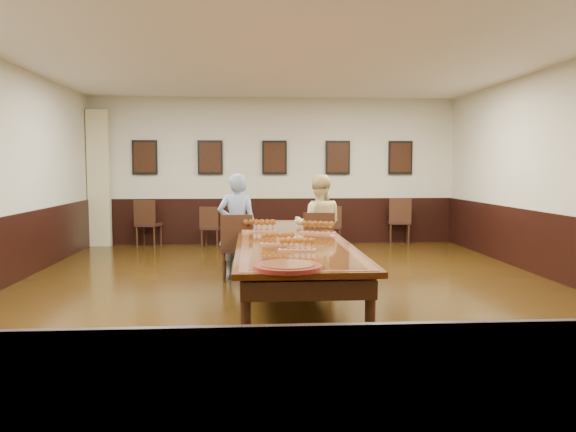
{
  "coord_description": "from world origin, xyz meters",
  "views": [
    {
      "loc": [
        -0.53,
        -7.38,
        1.69
      ],
      "look_at": [
        0.0,
        0.5,
        1.0
      ],
      "focal_mm": 35.0,
      "sensor_mm": 36.0,
      "label": 1
    }
  ],
  "objects": [
    {
      "name": "flight_c",
      "position": [
        -0.2,
        -0.65,
        0.82
      ],
      "size": [
        0.43,
        0.17,
        0.16
      ],
      "color": "#AC6448",
      "rests_on": "conference_table"
    },
    {
      "name": "curtain",
      "position": [
        -3.75,
        4.82,
        1.45
      ],
      "size": [
        0.45,
        0.18,
        2.9
      ],
      "primitive_type": "cube",
      "color": "#C8C08A",
      "rests_on": "floor"
    },
    {
      "name": "posters",
      "position": [
        0.0,
        4.94,
        1.9
      ],
      "size": [
        6.14,
        0.04,
        0.74
      ],
      "color": "black",
      "rests_on": "wall_back"
    },
    {
      "name": "chair_woman",
      "position": [
        0.52,
        1.16,
        0.5
      ],
      "size": [
        0.52,
        0.56,
        1.01
      ],
      "primitive_type": null,
      "rotation": [
        0.0,
        0.0,
        3.03
      ],
      "color": "black",
      "rests_on": "floor"
    },
    {
      "name": "person_man",
      "position": [
        -0.73,
        1.08,
        0.8
      ],
      "size": [
        0.59,
        0.39,
        1.6
      ],
      "primitive_type": "imported",
      "rotation": [
        0.0,
        0.0,
        3.15
      ],
      "color": "teal",
      "rests_on": "floor"
    },
    {
      "name": "spare_chair_a",
      "position": [
        -2.7,
        4.69,
        0.5
      ],
      "size": [
        0.56,
        0.6,
        1.0
      ],
      "primitive_type": null,
      "rotation": [
        0.0,
        0.0,
        2.93
      ],
      "color": "black",
      "rests_on": "floor"
    },
    {
      "name": "flight_b",
      "position": [
        0.41,
        0.41,
        0.84
      ],
      "size": [
        0.52,
        0.34,
        0.19
      ],
      "color": "#AC6448",
      "rests_on": "conference_table"
    },
    {
      "name": "spare_chair_c",
      "position": [
        1.19,
        4.54,
        0.43
      ],
      "size": [
        0.41,
        0.45,
        0.86
      ],
      "primitive_type": null,
      "rotation": [
        0.0,
        0.0,
        3.16
      ],
      "color": "black",
      "rests_on": "floor"
    },
    {
      "name": "spare_chair_d",
      "position": [
        2.75,
        4.78,
        0.51
      ],
      "size": [
        0.56,
        0.59,
        1.02
      ],
      "primitive_type": null,
      "rotation": [
        0.0,
        0.0,
        2.97
      ],
      "color": "black",
      "rests_on": "floor"
    },
    {
      "name": "person_woman",
      "position": [
        0.53,
        1.27,
        0.79
      ],
      "size": [
        0.84,
        0.69,
        1.57
      ],
      "primitive_type": "imported",
      "rotation": [
        0.0,
        0.0,
        3.03
      ],
      "color": "beige",
      "rests_on": "floor"
    },
    {
      "name": "flight_d",
      "position": [
        -0.01,
        -1.19,
        0.82
      ],
      "size": [
        0.43,
        0.18,
        0.16
      ],
      "color": "#AC6448",
      "rests_on": "conference_table"
    },
    {
      "name": "pink_phone",
      "position": [
        0.6,
        0.2,
        0.76
      ],
      "size": [
        0.07,
        0.13,
        0.01
      ],
      "primitive_type": "cube",
      "rotation": [
        0.0,
        0.0,
        0.1
      ],
      "color": "#E14BAB",
      "rests_on": "conference_table"
    },
    {
      "name": "ceiling",
      "position": [
        0.0,
        0.0,
        3.21
      ],
      "size": [
        8.0,
        10.0,
        0.02
      ],
      "primitive_type": "cube",
      "color": "white",
      "rests_on": "floor"
    },
    {
      "name": "wainscoting",
      "position": [
        0.0,
        0.0,
        0.5
      ],
      "size": [
        8.0,
        10.0,
        1.0
      ],
      "color": "black",
      "rests_on": "floor"
    },
    {
      "name": "chair_man",
      "position": [
        -0.73,
        0.98,
        0.5
      ],
      "size": [
        0.47,
        0.51,
        1.0
      ],
      "primitive_type": null,
      "rotation": [
        0.0,
        0.0,
        3.15
      ],
      "color": "black",
      "rests_on": "floor"
    },
    {
      "name": "conference_table",
      "position": [
        0.0,
        0.0,
        0.61
      ],
      "size": [
        1.4,
        5.0,
        0.76
      ],
      "color": "#321608",
      "rests_on": "floor"
    },
    {
      "name": "wall_back",
      "position": [
        0.0,
        5.01,
        1.6
      ],
      "size": [
        8.0,
        0.02,
        3.2
      ],
      "primitive_type": "cube",
      "color": "beige",
      "rests_on": "floor"
    },
    {
      "name": "flight_a",
      "position": [
        -0.4,
        0.72,
        0.84
      ],
      "size": [
        0.51,
        0.17,
        0.19
      ],
      "color": "#AC6448",
      "rests_on": "conference_table"
    },
    {
      "name": "red_plate_grp",
      "position": [
        0.0,
        -0.11,
        0.76
      ],
      "size": [
        0.21,
        0.21,
        0.03
      ],
      "color": "#BC0C33",
      "rests_on": "conference_table"
    },
    {
      "name": "carved_platter",
      "position": [
        -0.19,
        -2.28,
        0.77
      ],
      "size": [
        0.67,
        0.67,
        0.05
      ],
      "color": "#601613",
      "rests_on": "conference_table"
    },
    {
      "name": "spare_chair_b",
      "position": [
        -1.36,
        4.54,
        0.43
      ],
      "size": [
        0.49,
        0.52,
        0.86
      ],
      "primitive_type": null,
      "rotation": [
        0.0,
        0.0,
        2.93
      ],
      "color": "black",
      "rests_on": "floor"
    },
    {
      "name": "wall_front",
      "position": [
        0.0,
        -5.01,
        1.6
      ],
      "size": [
        8.0,
        0.02,
        3.2
      ],
      "primitive_type": "cube",
      "color": "beige",
      "rests_on": "floor"
    },
    {
      "name": "floor",
      "position": [
        0.0,
        0.0,
        -0.01
      ],
      "size": [
        8.0,
        10.0,
        0.02
      ],
      "primitive_type": "cube",
      "color": "black",
      "rests_on": "ground"
    }
  ]
}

